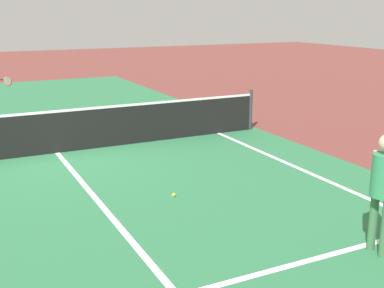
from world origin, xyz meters
TOP-DOWN VIEW (x-y plane):
  - ground_plane at (0.00, 0.00)m, footprint 60.00×60.00m
  - court_surface_inbounds at (0.00, 0.00)m, footprint 10.62×24.40m
  - line_center_service at (0.00, -3.20)m, footprint 0.10×6.40m
  - net at (0.00, 0.00)m, footprint 10.23×0.09m
  - tennis_ball_mid_court at (1.21, -3.60)m, footprint 0.07×0.07m

SIDE VIEW (x-z plane):
  - ground_plane at x=0.00m, z-range 0.00..0.00m
  - court_surface_inbounds at x=0.00m, z-range 0.00..0.00m
  - line_center_service at x=0.00m, z-range 0.00..0.01m
  - tennis_ball_mid_court at x=1.21m, z-range 0.00..0.07m
  - net at x=0.00m, z-range -0.04..1.03m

